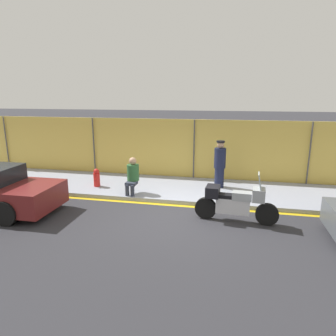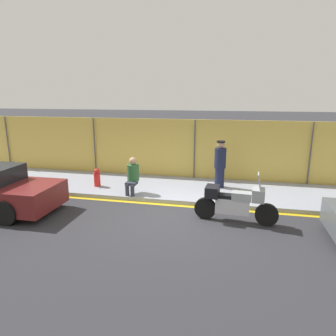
{
  "view_description": "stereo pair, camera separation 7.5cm",
  "coord_description": "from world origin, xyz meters",
  "px_view_note": "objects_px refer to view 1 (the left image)",
  "views": [
    {
      "loc": [
        1.42,
        -8.0,
        3.44
      ],
      "look_at": [
        -0.55,
        1.34,
        1.1
      ],
      "focal_mm": 32.0,
      "sensor_mm": 36.0,
      "label": 1
    },
    {
      "loc": [
        1.49,
        -7.98,
        3.44
      ],
      "look_at": [
        -0.55,
        1.34,
        1.1
      ],
      "focal_mm": 32.0,
      "sensor_mm": 36.0,
      "label": 2
    }
  ],
  "objects_px": {
    "motorcycle": "(235,202)",
    "officer_standing": "(220,164)",
    "person_seated_on_curb": "(133,174)",
    "fire_hydrant": "(97,178)"
  },
  "relations": [
    {
      "from": "motorcycle",
      "to": "officer_standing",
      "type": "relative_size",
      "value": 1.33
    },
    {
      "from": "motorcycle",
      "to": "officer_standing",
      "type": "bearing_deg",
      "value": 105.8
    },
    {
      "from": "motorcycle",
      "to": "person_seated_on_curb",
      "type": "relative_size",
      "value": 1.83
    },
    {
      "from": "officer_standing",
      "to": "person_seated_on_curb",
      "type": "distance_m",
      "value": 3.17
    },
    {
      "from": "motorcycle",
      "to": "person_seated_on_curb",
      "type": "distance_m",
      "value": 3.72
    },
    {
      "from": "officer_standing",
      "to": "person_seated_on_curb",
      "type": "height_order",
      "value": "officer_standing"
    },
    {
      "from": "motorcycle",
      "to": "fire_hydrant",
      "type": "distance_m",
      "value": 5.33
    },
    {
      "from": "officer_standing",
      "to": "fire_hydrant",
      "type": "height_order",
      "value": "officer_standing"
    },
    {
      "from": "officer_standing",
      "to": "person_seated_on_curb",
      "type": "bearing_deg",
      "value": -155.37
    },
    {
      "from": "motorcycle",
      "to": "fire_hydrant",
      "type": "xyz_separation_m",
      "value": [
        -4.98,
        1.9,
        -0.11
      ]
    }
  ]
}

